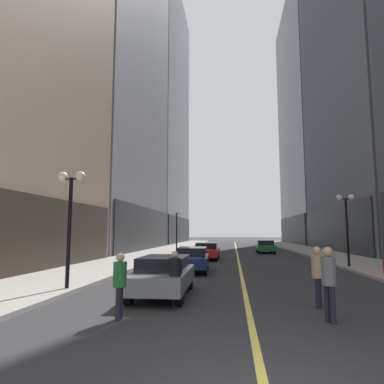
# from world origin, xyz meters

# --- Properties ---
(ground_plane) EXTENTS (200.00, 200.00, 0.00)m
(ground_plane) POSITION_xyz_m (0.00, 35.00, 0.00)
(ground_plane) COLOR #2D2D30
(sidewalk_left) EXTENTS (4.50, 78.00, 0.15)m
(sidewalk_left) POSITION_xyz_m (-8.25, 35.00, 0.07)
(sidewalk_left) COLOR #9E9991
(sidewalk_left) RESTS_ON ground
(sidewalk_right) EXTENTS (4.50, 78.00, 0.15)m
(sidewalk_right) POSITION_xyz_m (8.25, 35.00, 0.07)
(sidewalk_right) COLOR #9E9991
(sidewalk_right) RESTS_ON ground
(lane_centre_stripe) EXTENTS (0.16, 70.00, 0.01)m
(lane_centre_stripe) POSITION_xyz_m (0.00, 35.00, 0.00)
(lane_centre_stripe) COLOR #E5D64C
(lane_centre_stripe) RESTS_ON ground
(building_left_far) EXTENTS (16.12, 26.00, 51.81)m
(building_left_far) POSITION_xyz_m (-18.46, 60.00, 25.84)
(building_left_far) COLOR slate
(building_left_far) RESTS_ON ground
(building_right_far) EXTENTS (13.93, 26.00, 47.64)m
(building_right_far) POSITION_xyz_m (17.36, 60.00, 23.74)
(building_right_far) COLOR #4C515B
(building_right_far) RESTS_ON ground
(car_grey) EXTENTS (1.86, 4.31, 1.32)m
(car_grey) POSITION_xyz_m (-2.80, 7.08, 0.72)
(car_grey) COLOR slate
(car_grey) RESTS_ON ground
(car_navy) EXTENTS (1.95, 4.30, 1.32)m
(car_navy) POSITION_xyz_m (-2.65, 14.09, 0.72)
(car_navy) COLOR #141E4C
(car_navy) RESTS_ON ground
(car_red) EXTENTS (1.85, 4.58, 1.32)m
(car_red) POSITION_xyz_m (-2.45, 22.42, 0.72)
(car_red) COLOR #B21919
(car_red) RESTS_ON ground
(car_green) EXTENTS (1.82, 4.30, 1.32)m
(car_green) POSITION_xyz_m (2.91, 31.34, 0.72)
(car_green) COLOR #196038
(car_green) RESTS_ON ground
(pedestrian_in_green_parka) EXTENTS (0.36, 0.36, 1.64)m
(pedestrian_in_green_parka) POSITION_xyz_m (-3.26, 3.88, 0.95)
(pedestrian_in_green_parka) COLOR black
(pedestrian_in_green_parka) RESTS_ON ground
(pedestrian_in_tan_trench) EXTENTS (0.45, 0.45, 1.75)m
(pedestrian_in_tan_trench) POSITION_xyz_m (2.03, 5.81, 1.02)
(pedestrian_in_tan_trench) COLOR black
(pedestrian_in_tan_trench) RESTS_ON ground
(pedestrian_in_black_coat) EXTENTS (0.41, 0.41, 1.60)m
(pedestrian_in_black_coat) POSITION_xyz_m (-2.14, 5.53, 0.93)
(pedestrian_in_black_coat) COLOR black
(pedestrian_in_black_coat) RESTS_ON ground
(pedestrian_in_grey_suit) EXTENTS (0.47, 0.47, 1.81)m
(pedestrian_in_grey_suit) POSITION_xyz_m (1.91, 4.20, 1.06)
(pedestrian_in_grey_suit) COLOR black
(pedestrian_in_grey_suit) RESTS_ON ground
(street_lamp_left_near) EXTENTS (1.06, 0.36, 4.43)m
(street_lamp_left_near) POSITION_xyz_m (-6.40, 7.30, 3.26)
(street_lamp_left_near) COLOR black
(street_lamp_left_near) RESTS_ON ground
(street_lamp_left_far) EXTENTS (1.06, 0.36, 4.43)m
(street_lamp_left_far) POSITION_xyz_m (-6.40, 31.34, 3.26)
(street_lamp_left_far) COLOR black
(street_lamp_left_far) RESTS_ON ground
(street_lamp_right_mid) EXTENTS (1.06, 0.36, 4.43)m
(street_lamp_right_mid) POSITION_xyz_m (6.40, 16.63, 3.26)
(street_lamp_right_mid) COLOR black
(street_lamp_right_mid) RESTS_ON ground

